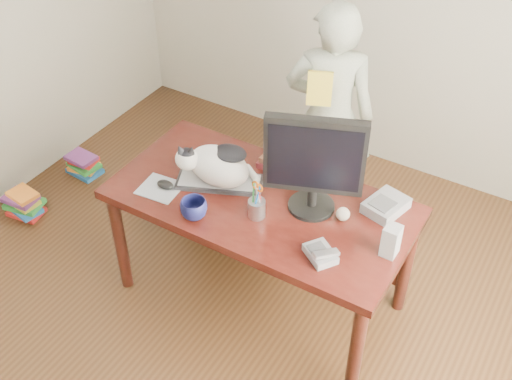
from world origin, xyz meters
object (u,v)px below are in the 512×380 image
(coffee_mug, at_px, (194,209))
(baseball, at_px, (343,214))
(person, at_px, (329,117))
(book_pile_a, at_px, (24,204))
(book_stack, at_px, (280,160))
(desk, at_px, (268,212))
(calculator, at_px, (386,205))
(cat, at_px, (216,164))
(pen_cup, at_px, (257,207))
(monitor, at_px, (314,161))
(speaker, at_px, (391,241))
(keyboard, at_px, (220,182))
(mouse, at_px, (165,185))
(phone, at_px, (321,254))
(book_pile_b, at_px, (84,165))

(coffee_mug, xyz_separation_m, baseball, (0.65, 0.37, -0.02))
(person, bearing_deg, book_pile_a, 9.69)
(book_stack, bearing_deg, desk, -79.00)
(book_stack, bearing_deg, calculator, -6.91)
(person, bearing_deg, cat, 52.55)
(coffee_mug, bearing_deg, person, 80.82)
(cat, bearing_deg, book_pile_a, 163.69)
(pen_cup, distance_m, coffee_mug, 0.32)
(pen_cup, xyz_separation_m, book_pile_a, (-1.80, -0.08, -0.72))
(calculator, bearing_deg, monitor, -135.20)
(pen_cup, xyz_separation_m, speaker, (0.68, 0.10, 0.02))
(speaker, xyz_separation_m, baseball, (-0.29, 0.11, -0.05))
(desk, bearing_deg, keyboard, -162.46)
(mouse, distance_m, baseball, 0.96)
(keyboard, height_order, calculator, calculator)
(mouse, distance_m, person, 1.15)
(monitor, distance_m, book_stack, 0.49)
(desk, distance_m, calculator, 0.64)
(book_pile_a, bearing_deg, speaker, 4.01)
(monitor, distance_m, pen_cup, 0.38)
(desk, distance_m, baseball, 0.47)
(speaker, bearing_deg, keyboard, 179.84)
(desk, height_order, book_pile_a, desk)
(phone, height_order, speaker, speaker)
(monitor, height_order, calculator, monitor)
(phone, bearing_deg, speaker, 70.06)
(person, height_order, book_pile_b, person)
(cat, xyz_separation_m, pen_cup, (0.32, -0.11, -0.07))
(baseball, bearing_deg, speaker, -19.87)
(book_pile_b, bearing_deg, cat, -13.98)
(speaker, distance_m, baseball, 0.32)
(keyboard, xyz_separation_m, phone, (0.72, -0.21, 0.01))
(phone, xyz_separation_m, book_pile_b, (-2.18, 0.57, -0.70))
(speaker, relative_size, book_pile_b, 0.65)
(desk, bearing_deg, mouse, -151.99)
(pen_cup, height_order, book_pile_a, pen_cup)
(calculator, bearing_deg, speaker, -50.43)
(calculator, xyz_separation_m, book_pile_b, (-2.31, 0.09, -0.71))
(monitor, xyz_separation_m, calculator, (0.33, 0.19, -0.28))
(keyboard, relative_size, phone, 2.53)
(cat, relative_size, person, 0.28)
(coffee_mug, relative_size, book_stack, 0.57)
(monitor, xyz_separation_m, book_stack, (-0.32, 0.24, -0.28))
(phone, bearing_deg, book_pile_a, -145.99)
(mouse, distance_m, speaker, 1.23)
(desk, bearing_deg, coffee_mug, -120.74)
(mouse, bearing_deg, book_stack, 42.96)
(phone, relative_size, book_pile_b, 0.76)
(book_pile_a, bearing_deg, calculator, 11.03)
(phone, relative_size, calculator, 0.77)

